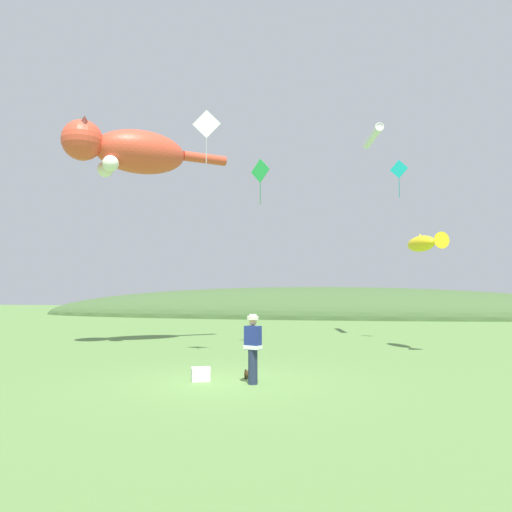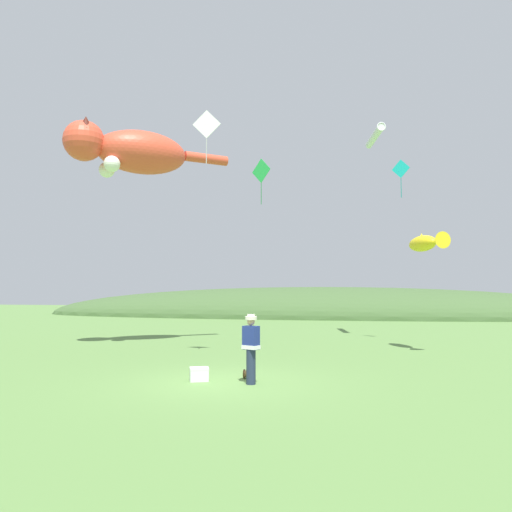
{
  "view_description": "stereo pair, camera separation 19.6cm",
  "coord_description": "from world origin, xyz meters",
  "views": [
    {
      "loc": [
        3.14,
        -12.72,
        2.4
      ],
      "look_at": [
        0.0,
        4.0,
        3.56
      ],
      "focal_mm": 35.0,
      "sensor_mm": 36.0,
      "label": 1
    },
    {
      "loc": [
        3.33,
        -12.68,
        2.4
      ],
      "look_at": [
        0.0,
        4.0,
        3.56
      ],
      "focal_mm": 35.0,
      "sensor_mm": 36.0,
      "label": 2
    }
  ],
  "objects": [
    {
      "name": "kite_giant_cat",
      "position": [
        -6.17,
        7.03,
        8.4
      ],
      "size": [
        6.05,
        5.04,
        2.22
      ],
      "color": "#E04C33"
    },
    {
      "name": "festival_attendant",
      "position": [
        0.68,
        -0.06,
        0.95
      ],
      "size": [
        0.49,
        0.41,
        1.77
      ],
      "color": "#232D47",
      "rests_on": "ground"
    },
    {
      "name": "picnic_cooler",
      "position": [
        -0.75,
        0.11,
        0.18
      ],
      "size": [
        0.58,
        0.49,
        0.36
      ],
      "color": "white",
      "rests_on": "ground"
    },
    {
      "name": "kite_tube_streamer",
      "position": [
        4.39,
        12.72,
        10.16
      ],
      "size": [
        0.91,
        3.11,
        0.44
      ],
      "color": "white"
    },
    {
      "name": "kite_diamond_teal",
      "position": [
        5.43,
        10.62,
        7.9
      ],
      "size": [
        0.78,
        0.4,
        1.76
      ],
      "color": "#19BFBF"
    },
    {
      "name": "kite_spool",
      "position": [
        0.4,
        0.7,
        0.13
      ],
      "size": [
        0.15,
        0.25,
        0.25
      ],
      "color": "olive",
      "rests_on": "ground"
    },
    {
      "name": "kite_diamond_green",
      "position": [
        -0.45,
        7.35,
        7.32
      ],
      "size": [
        0.88,
        0.56,
        1.93
      ],
      "color": "green"
    },
    {
      "name": "ground_plane",
      "position": [
        0.0,
        0.0,
        0.0
      ],
      "size": [
        120.0,
        120.0,
        0.0
      ],
      "primitive_type": "plane",
      "color": "#5B8442"
    },
    {
      "name": "kite_diamond_white",
      "position": [
        -1.71,
        3.74,
        8.17
      ],
      "size": [
        1.01,
        0.11,
        1.91
      ],
      "color": "white"
    },
    {
      "name": "kite_fish_windsock",
      "position": [
        6.06,
        7.69,
        4.25
      ],
      "size": [
        1.49,
        2.45,
        0.73
      ],
      "color": "yellow"
    },
    {
      "name": "distant_hill_ridge",
      "position": [
        0.0,
        33.43,
        0.0
      ],
      "size": [
        53.72,
        12.79,
        5.37
      ],
      "color": "#426033",
      "rests_on": "ground"
    }
  ]
}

